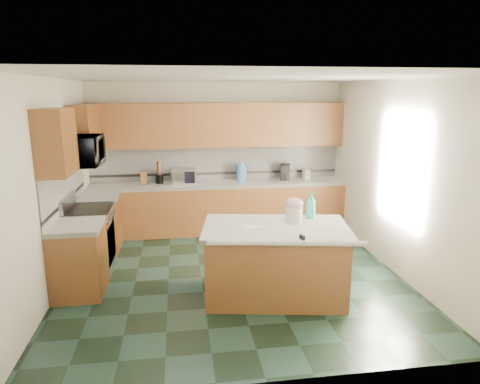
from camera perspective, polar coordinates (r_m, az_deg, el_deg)
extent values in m
plane|color=black|center=(6.13, -0.93, -11.05)|extent=(4.60, 4.60, 0.00)
plane|color=white|center=(5.59, -1.04, 15.08)|extent=(4.60, 4.60, 0.00)
cube|color=white|center=(7.98, -3.13, 4.76)|extent=(4.60, 0.04, 2.70)
cube|color=white|center=(3.50, 3.95, -6.26)|extent=(4.60, 0.04, 2.70)
cube|color=white|center=(5.89, -23.99, 0.62)|extent=(0.04, 4.60, 2.70)
cube|color=white|center=(6.43, 20.01, 1.93)|extent=(0.04, 4.60, 2.70)
cube|color=#371B08|center=(7.86, -2.83, -2.23)|extent=(4.60, 0.60, 0.86)
cube|color=white|center=(7.75, -2.87, 1.05)|extent=(4.60, 0.64, 0.06)
cube|color=#371B08|center=(7.73, -3.06, 8.89)|extent=(4.60, 0.33, 0.78)
cube|color=silver|center=(7.97, -3.10, 3.91)|extent=(4.60, 0.02, 0.63)
cube|color=black|center=(7.99, -3.08, 2.52)|extent=(4.60, 0.01, 0.05)
cube|color=#371B08|center=(7.26, -18.22, -4.20)|extent=(0.60, 0.82, 0.86)
cube|color=white|center=(7.14, -18.49, -0.67)|extent=(0.64, 0.82, 0.06)
cube|color=#371B08|center=(5.84, -20.71, -8.62)|extent=(0.60, 0.72, 0.86)
cube|color=white|center=(5.69, -21.08, -4.31)|extent=(0.64, 0.72, 0.06)
cube|color=silver|center=(6.42, -22.35, 0.68)|extent=(0.02, 2.30, 0.63)
cube|color=black|center=(6.46, -22.15, -1.00)|extent=(0.01, 2.30, 0.05)
cube|color=#371B08|center=(7.13, -19.99, 7.77)|extent=(0.33, 1.09, 0.78)
cube|color=#371B08|center=(5.52, -23.35, 6.14)|extent=(0.33, 0.72, 0.78)
cube|color=#B7B7BC|center=(6.52, -19.37, -6.16)|extent=(0.60, 0.76, 0.88)
cube|color=black|center=(6.48, -16.81, -6.46)|extent=(0.02, 0.68, 0.55)
cube|color=black|center=(6.38, -19.68, -2.26)|extent=(0.62, 0.78, 0.04)
cylinder|color=#B7B7BC|center=(6.36, -16.77, -3.22)|extent=(0.02, 0.66, 0.02)
cube|color=#B7B7BC|center=(6.41, -22.04, -1.28)|extent=(0.06, 0.76, 0.18)
imported|color=#B7B7BC|center=(6.23, -20.27, 5.15)|extent=(0.50, 0.73, 0.41)
cube|color=#371B08|center=(5.41, 4.71, -9.54)|extent=(1.80, 1.21, 0.86)
cube|color=white|center=(5.25, 4.80, -4.90)|extent=(1.91, 1.33, 0.06)
cylinder|color=white|center=(4.77, 6.24, -6.82)|extent=(1.75, 0.35, 0.06)
cylinder|color=silver|center=(5.38, 7.20, -2.97)|extent=(0.25, 0.25, 0.22)
ellipsoid|color=#D39EA1|center=(5.34, 7.24, -1.51)|extent=(0.23, 0.23, 0.14)
cylinder|color=tan|center=(5.33, 7.26, -1.00)|extent=(0.07, 0.03, 0.03)
sphere|color=tan|center=(5.32, 6.87, -1.02)|extent=(0.04, 0.04, 0.04)
sphere|color=tan|center=(5.34, 7.64, -0.99)|extent=(0.04, 0.04, 0.04)
imported|color=teal|center=(5.59, 9.40, -1.73)|extent=(0.15, 0.15, 0.34)
cube|color=white|center=(5.30, 4.98, -4.35)|extent=(0.31, 0.29, 0.00)
cube|color=white|center=(5.20, 1.68, -4.67)|extent=(0.27, 0.22, 0.00)
cube|color=black|center=(4.82, 8.29, -6.16)|extent=(0.05, 0.09, 0.08)
cylinder|color=black|center=(4.78, 8.46, -6.59)|extent=(0.01, 0.06, 0.01)
cube|color=#472814|center=(7.76, -12.71, 1.78)|extent=(0.13, 0.17, 0.23)
cylinder|color=black|center=(7.78, -10.69, 1.73)|extent=(0.13, 0.13, 0.16)
cylinder|color=#472814|center=(7.74, -10.75, 3.20)|extent=(0.08, 0.08, 0.24)
cube|color=#B7B7BC|center=(7.73, -7.56, 2.11)|extent=(0.46, 0.34, 0.25)
cube|color=black|center=(7.60, -7.54, 1.91)|extent=(0.39, 0.01, 0.21)
cylinder|color=white|center=(7.86, 0.14, 2.52)|extent=(0.13, 0.13, 0.28)
cylinder|color=#B7B7BC|center=(7.89, 0.14, 1.56)|extent=(0.19, 0.19, 0.01)
cylinder|color=#467BBE|center=(7.82, 0.18, 2.57)|extent=(0.19, 0.19, 0.31)
cylinder|color=#467BBE|center=(7.79, 0.18, 3.86)|extent=(0.09, 0.09, 0.04)
cube|color=black|center=(8.01, 6.04, 2.67)|extent=(0.21, 0.22, 0.29)
cylinder|color=black|center=(7.98, 6.10, 2.01)|extent=(0.12, 0.12, 0.12)
imported|color=white|center=(8.09, 8.84, 2.58)|extent=(0.14, 0.14, 0.26)
cylinder|color=red|center=(8.06, 8.87, 3.60)|extent=(0.02, 0.02, 0.03)
cube|color=white|center=(6.21, 20.74, 2.92)|extent=(0.02, 1.40, 1.10)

